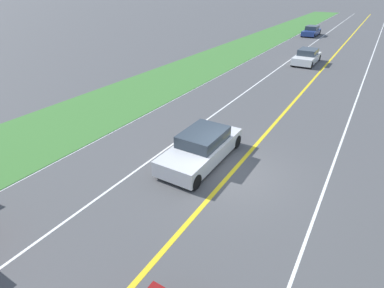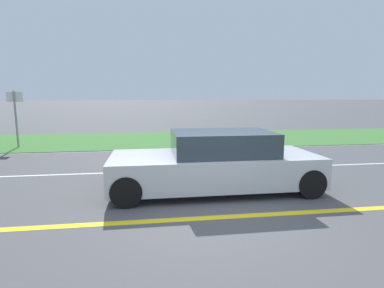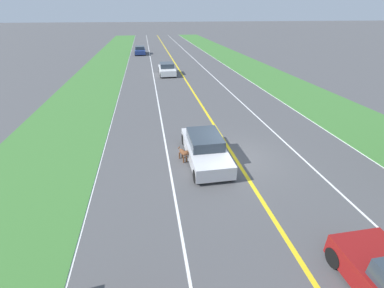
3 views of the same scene
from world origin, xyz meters
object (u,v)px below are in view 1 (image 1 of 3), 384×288
dog (180,144)px  ego_car (202,147)px  car_trailing_mid (311,31)px  car_trailing_near (307,57)px

dog → ego_car: bearing=163.8°
dog → car_trailing_mid: (2.42, -38.48, 0.14)m
dog → car_trailing_mid: 38.55m
car_trailing_near → dog: bearing=87.5°
car_trailing_near → car_trailing_mid: car_trailing_mid is taller
ego_car → car_trailing_near: 20.74m
dog → car_trailing_mid: size_ratio=0.25×
ego_car → car_trailing_near: bearing=-89.4°
car_trailing_near → car_trailing_mid: (3.34, -17.70, 0.00)m
ego_car → dog: ego_car is taller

